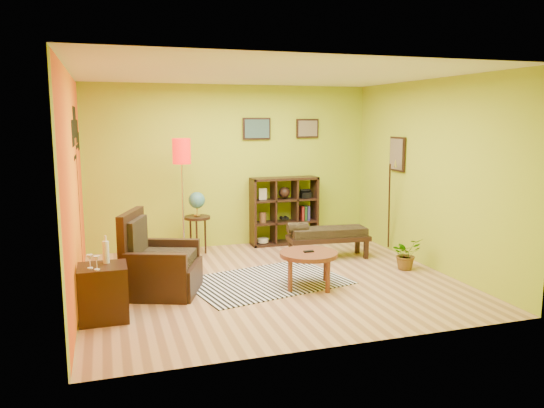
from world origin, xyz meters
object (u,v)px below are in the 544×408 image
object	(u,v)px
armchair	(158,268)
globe_table	(197,207)
coffee_table	(309,257)
bench	(326,234)
side_cabinet	(103,292)
floor_lamp	(182,162)
cube_shelf	(285,211)
potted_plant	(406,257)

from	to	relation	value
armchair	globe_table	distance (m)	2.01
coffee_table	bench	distance (m)	1.53
bench	side_cabinet	bearing A→B (deg)	-153.54
side_cabinet	coffee_table	bearing A→B (deg)	8.89
side_cabinet	bench	xyz separation A→B (m)	(3.42, 1.70, 0.07)
coffee_table	armchair	xyz separation A→B (m)	(-1.94, 0.36, -0.09)
floor_lamp	cube_shelf	distance (m)	2.18
globe_table	cube_shelf	bearing A→B (deg)	10.32
coffee_table	globe_table	bearing A→B (deg)	117.68
coffee_table	globe_table	xyz separation A→B (m)	(-1.12, 2.13, 0.38)
coffee_table	armchair	size ratio (longest dim) A/B	0.69
potted_plant	coffee_table	bearing A→B (deg)	-168.64
coffee_table	cube_shelf	xyz separation A→B (m)	(0.50, 2.43, 0.19)
side_cabinet	globe_table	world-z (taller)	globe_table
cube_shelf	bench	bearing A→B (deg)	-74.82
bench	cube_shelf	bearing A→B (deg)	105.18
floor_lamp	potted_plant	bearing A→B (deg)	-26.94
armchair	potted_plant	distance (m)	3.63
globe_table	floor_lamp	bearing A→B (deg)	-138.11
armchair	cube_shelf	size ratio (longest dim) A/B	0.93
side_cabinet	bench	distance (m)	3.82
coffee_table	bench	size ratio (longest dim) A/B	0.57
coffee_table	side_cabinet	bearing A→B (deg)	-171.11
coffee_table	side_cabinet	size ratio (longest dim) A/B	0.82
floor_lamp	globe_table	bearing A→B (deg)	41.89
globe_table	potted_plant	xyz separation A→B (m)	(2.81, -1.79, -0.61)
armchair	bench	size ratio (longest dim) A/B	0.83
potted_plant	side_cabinet	bearing A→B (deg)	-170.14
coffee_table	potted_plant	size ratio (longest dim) A/B	1.64
bench	potted_plant	world-z (taller)	bench
side_cabinet	cube_shelf	distance (m)	4.22
coffee_table	floor_lamp	xyz separation A→B (m)	(-1.38, 1.90, 1.15)
globe_table	cube_shelf	world-z (taller)	cube_shelf
floor_lamp	side_cabinet	bearing A→B (deg)	-118.07
armchair	floor_lamp	size ratio (longest dim) A/B	0.58
armchair	floor_lamp	distance (m)	2.05
floor_lamp	bench	distance (m)	2.56
coffee_table	bench	xyz separation A→B (m)	(0.81, 1.30, -0.02)
potted_plant	armchair	bearing A→B (deg)	179.69
floor_lamp	globe_table	world-z (taller)	floor_lamp
coffee_table	cube_shelf	size ratio (longest dim) A/B	0.64
floor_lamp	bench	size ratio (longest dim) A/B	1.42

